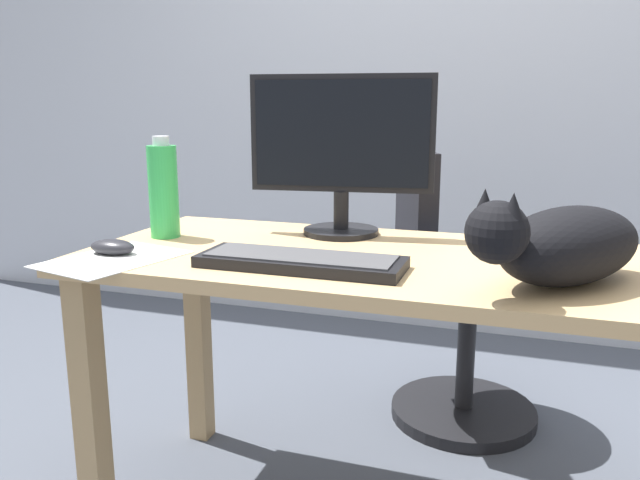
{
  "coord_description": "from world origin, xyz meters",
  "views": [
    {
      "loc": [
        0.26,
        -1.35,
        1.04
      ],
      "look_at": [
        -0.14,
        -0.15,
        0.76
      ],
      "focal_mm": 34.89,
      "sensor_mm": 36.0,
      "label": 1
    }
  ],
  "objects": [
    {
      "name": "back_wall",
      "position": [
        0.0,
        1.51,
        1.3
      ],
      "size": [
        6.0,
        0.04,
        2.6
      ],
      "primitive_type": "cube",
      "color": "silver",
      "rests_on": "ground_plane"
    },
    {
      "name": "desk",
      "position": [
        0.0,
        0.0,
        0.6
      ],
      "size": [
        1.47,
        0.63,
        0.7
      ],
      "color": "tan",
      "rests_on": "ground_plane"
    },
    {
      "name": "office_chair",
      "position": [
        0.06,
        0.63,
        0.39
      ],
      "size": [
        0.51,
        0.49,
        0.91
      ],
      "color": "black",
      "rests_on": "ground_plane"
    },
    {
      "name": "monitor",
      "position": [
        -0.2,
        0.2,
        0.93
      ],
      "size": [
        0.48,
        0.2,
        0.41
      ],
      "color": "black",
      "rests_on": "desk"
    },
    {
      "name": "keyboard",
      "position": [
        -0.18,
        -0.16,
        0.72
      ],
      "size": [
        0.44,
        0.15,
        0.03
      ],
      "color": "black",
      "rests_on": "desk"
    },
    {
      "name": "cat",
      "position": [
        0.34,
        -0.13,
        0.78
      ],
      "size": [
        0.4,
        0.5,
        0.2
      ],
      "color": "black",
      "rests_on": "desk"
    },
    {
      "name": "computer_mouse",
      "position": [
        -0.63,
        -0.18,
        0.72
      ],
      "size": [
        0.11,
        0.06,
        0.04
      ],
      "primitive_type": "ellipsoid",
      "color": "#232328",
      "rests_on": "desk"
    },
    {
      "name": "paper_sheet",
      "position": [
        -0.6,
        -0.22,
        0.7
      ],
      "size": [
        0.27,
        0.34,
        0.0
      ],
      "primitive_type": "cube",
      "rotation": [
        0.0,
        0.0,
        -0.24
      ],
      "color": "white",
      "rests_on": "desk"
    },
    {
      "name": "water_bottle",
      "position": [
        -0.62,
        0.03,
        0.83
      ],
      "size": [
        0.08,
        0.08,
        0.26
      ],
      "color": "green",
      "rests_on": "desk"
    }
  ]
}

